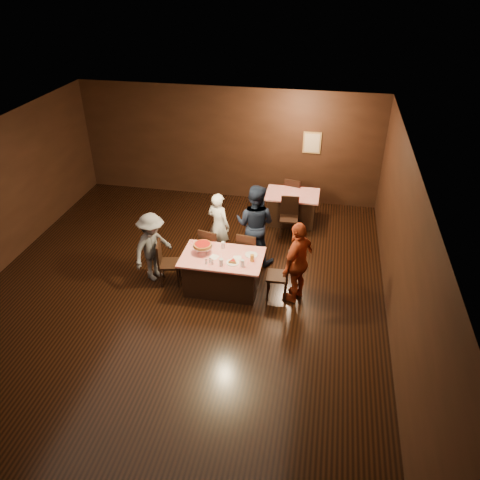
% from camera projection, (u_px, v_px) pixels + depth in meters
% --- Properties ---
extents(room, '(10.00, 10.04, 3.02)m').
position_uv_depth(room, '(165.00, 209.00, 7.87)').
color(room, black).
rests_on(room, ground).
extents(main_table, '(1.60, 1.00, 0.77)m').
position_uv_depth(main_table, '(223.00, 273.00, 9.31)').
color(main_table, red).
rests_on(main_table, ground).
extents(back_table, '(1.30, 0.90, 0.77)m').
position_uv_depth(back_table, '(292.00, 208.00, 11.68)').
color(back_table, '#AC0B10').
rests_on(back_table, ground).
extents(chair_far_left, '(0.51, 0.51, 0.95)m').
position_uv_depth(chair_far_left, '(212.00, 247.00, 9.95)').
color(chair_far_left, black).
rests_on(chair_far_left, ground).
extents(chair_far_right, '(0.48, 0.48, 0.95)m').
position_uv_depth(chair_far_right, '(249.00, 251.00, 9.82)').
color(chair_far_right, black).
rests_on(chair_far_right, ground).
extents(chair_end_left, '(0.50, 0.50, 0.95)m').
position_uv_depth(chair_end_left, '(169.00, 263.00, 9.44)').
color(chair_end_left, black).
rests_on(chair_end_left, ground).
extents(chair_end_right, '(0.43, 0.43, 0.95)m').
position_uv_depth(chair_end_right, '(278.00, 275.00, 9.08)').
color(chair_end_right, black).
rests_on(chair_end_right, ground).
extents(chair_back_near, '(0.44, 0.44, 0.95)m').
position_uv_depth(chair_back_near, '(289.00, 218.00, 11.05)').
color(chair_back_near, black).
rests_on(chair_back_near, ground).
extents(chair_back_far, '(0.51, 0.51, 0.95)m').
position_uv_depth(chair_back_far, '(294.00, 194.00, 12.14)').
color(chair_back_far, black).
rests_on(chair_back_far, ground).
extents(diner_white_jacket, '(0.65, 0.56, 1.52)m').
position_uv_depth(diner_white_jacket, '(219.00, 225.00, 10.17)').
color(diner_white_jacket, white).
rests_on(diner_white_jacket, ground).
extents(diner_navy_hoodie, '(0.99, 0.83, 1.80)m').
position_uv_depth(diner_navy_hoodie, '(255.00, 224.00, 9.93)').
color(diner_navy_hoodie, black).
rests_on(diner_navy_hoodie, ground).
extents(diner_grey_knit, '(0.90, 1.11, 1.49)m').
position_uv_depth(diner_grey_knit, '(153.00, 247.00, 9.44)').
color(diner_grey_knit, '#56585C').
rests_on(diner_grey_knit, ground).
extents(diner_red_shirt, '(0.79, 1.07, 1.68)m').
position_uv_depth(diner_red_shirt, '(298.00, 262.00, 8.82)').
color(diner_red_shirt, '#9C391C').
rests_on(diner_red_shirt, ground).
extents(pizza_stand, '(0.38, 0.38, 0.22)m').
position_uv_depth(pizza_stand, '(203.00, 245.00, 9.12)').
color(pizza_stand, black).
rests_on(pizza_stand, main_table).
extents(plate_with_slice, '(0.25, 0.25, 0.06)m').
position_uv_depth(plate_with_slice, '(233.00, 262.00, 8.90)').
color(plate_with_slice, white).
rests_on(plate_with_slice, main_table).
extents(plate_empty, '(0.25, 0.25, 0.01)m').
position_uv_depth(plate_empty, '(251.00, 255.00, 9.14)').
color(plate_empty, white).
rests_on(plate_empty, main_table).
extents(glass_front_left, '(0.08, 0.08, 0.14)m').
position_uv_depth(glass_front_left, '(221.00, 262.00, 8.81)').
color(glass_front_left, silver).
rests_on(glass_front_left, main_table).
extents(glass_front_right, '(0.08, 0.08, 0.14)m').
position_uv_depth(glass_front_right, '(242.00, 263.00, 8.79)').
color(glass_front_right, silver).
rests_on(glass_front_right, main_table).
extents(glass_amber, '(0.08, 0.08, 0.14)m').
position_uv_depth(glass_amber, '(252.00, 258.00, 8.93)').
color(glass_amber, '#BF7F26').
rests_on(glass_amber, main_table).
extents(glass_back, '(0.08, 0.08, 0.14)m').
position_uv_depth(glass_back, '(223.00, 245.00, 9.33)').
color(glass_back, silver).
rests_on(glass_back, main_table).
extents(condiments, '(0.17, 0.10, 0.09)m').
position_uv_depth(condiments, '(210.00, 261.00, 8.87)').
color(condiments, silver).
rests_on(condiments, main_table).
extents(napkin_center, '(0.19, 0.19, 0.01)m').
position_uv_depth(napkin_center, '(237.00, 258.00, 9.06)').
color(napkin_center, white).
rests_on(napkin_center, main_table).
extents(napkin_left, '(0.21, 0.21, 0.01)m').
position_uv_depth(napkin_left, '(214.00, 257.00, 9.09)').
color(napkin_left, white).
rests_on(napkin_left, main_table).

